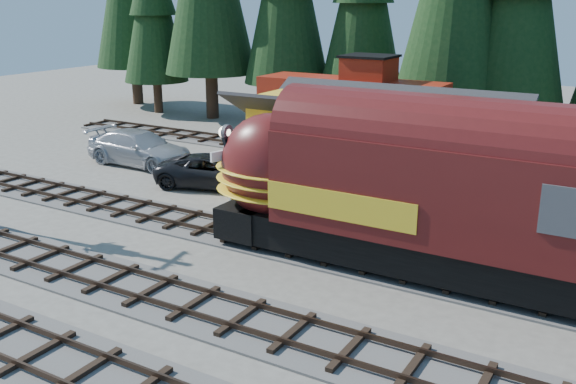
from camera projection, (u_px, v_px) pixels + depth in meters
The scene contains 7 objects.
ground at pixel (246, 287), 21.59m from camera, with size 120.00×120.00×0.00m, color #6B665B.
track_spur at pixel (275, 148), 41.26m from camera, with size 32.00×3.20×0.33m.
depot at pixel (374, 143), 29.37m from camera, with size 12.80×7.00×5.30m.
locomotive at pixel (429, 200), 21.70m from camera, with size 17.86×3.55×4.85m.
caboose at pixel (351, 113), 37.86m from camera, with size 11.09×3.22×5.77m.
pickup_truck_a at pixel (214, 171), 32.81m from camera, with size 2.74×5.94×1.65m, color black.
pickup_truck_b at pixel (140, 148), 37.11m from camera, with size 2.75×6.77×1.97m, color #AEB0B6.
Camera 1 is at (11.27, -16.23, 9.38)m, focal length 40.00 mm.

